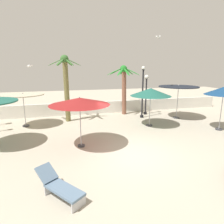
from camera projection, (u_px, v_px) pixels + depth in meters
ground_plane at (129, 154)px, 9.30m from camera, size 56.00×56.00×0.00m
boundary_wall at (96, 108)px, 17.46m from camera, size 25.20×0.30×1.07m
patio_umbrella_0 at (178, 88)px, 15.38m from camera, size 3.13×3.13×2.75m
patio_umbrella_1 at (23, 96)px, 13.20m from camera, size 2.80×2.80×2.41m
patio_umbrella_2 at (151, 92)px, 13.27m from camera, size 2.83×2.83×2.74m
patio_umbrella_3 at (80, 101)px, 9.66m from camera, size 3.07×3.07×2.66m
patio_umbrella_5 at (224, 91)px, 12.35m from camera, size 2.36×2.36×2.92m
palm_tree_0 at (124, 83)px, 16.75m from camera, size 2.95×2.95×4.29m
palm_tree_1 at (66, 81)px, 14.39m from camera, size 2.38×2.19×5.00m
lamp_post_1 at (143, 91)px, 15.64m from camera, size 0.29×0.29×4.20m
lamp_post_2 at (146, 91)px, 16.83m from camera, size 0.35×0.35×3.48m
lounge_chair_0 at (59, 186)px, 6.13m from camera, size 1.58×1.83×0.84m
seagull_0 at (30, 66)px, 13.54m from camera, size 0.50×1.20×0.18m
seagull_1 at (158, 37)px, 14.51m from camera, size 0.90×1.23×0.14m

